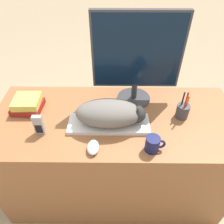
% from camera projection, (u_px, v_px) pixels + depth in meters
% --- Properties ---
extents(ground_plane, '(12.00, 12.00, 0.00)m').
position_uv_depth(ground_plane, '(114.00, 224.00, 1.57)').
color(ground_plane, '#998466').
extents(desk, '(1.47, 0.63, 0.75)m').
position_uv_depth(desk, '(115.00, 157.00, 1.55)').
color(desk, brown).
rests_on(desk, ground_plane).
extents(keyboard, '(0.46, 0.16, 0.02)m').
position_uv_depth(keyboard, '(109.00, 124.00, 1.24)').
color(keyboard, silver).
rests_on(keyboard, desk).
extents(cat, '(0.38, 0.19, 0.14)m').
position_uv_depth(cat, '(111.00, 113.00, 1.19)').
color(cat, '#66605B').
rests_on(cat, keyboard).
extents(monitor, '(0.51, 0.21, 0.56)m').
position_uv_depth(monitor, '(137.00, 56.00, 1.22)').
color(monitor, '#333338').
rests_on(monitor, desk).
extents(computer_mouse, '(0.06, 0.09, 0.04)m').
position_uv_depth(computer_mouse, '(93.00, 147.00, 1.11)').
color(computer_mouse, silver).
rests_on(computer_mouse, desk).
extents(coffee_mug, '(0.10, 0.07, 0.09)m').
position_uv_depth(coffee_mug, '(153.00, 144.00, 1.09)').
color(coffee_mug, '#141947').
rests_on(coffee_mug, desk).
extents(pen_cup, '(0.07, 0.07, 0.19)m').
position_uv_depth(pen_cup, '(183.00, 111.00, 1.27)').
color(pen_cup, '#38383D').
rests_on(pen_cup, desk).
extents(phone, '(0.05, 0.03, 0.13)m').
position_uv_depth(phone, '(39.00, 125.00, 1.17)').
color(phone, '#99999E').
rests_on(phone, desk).
extents(book_stack, '(0.18, 0.17, 0.08)m').
position_uv_depth(book_stack, '(27.00, 104.00, 1.33)').
color(book_stack, maroon).
rests_on(book_stack, desk).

